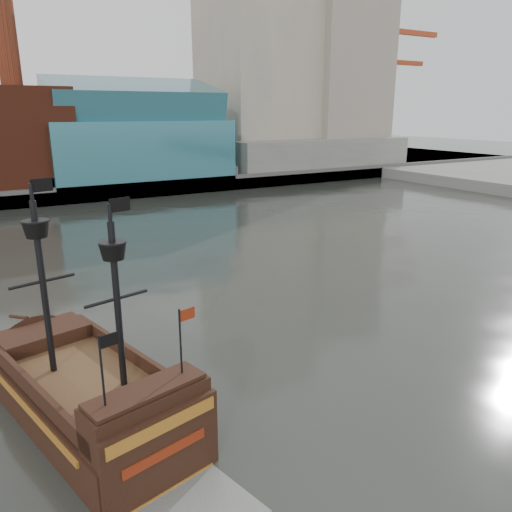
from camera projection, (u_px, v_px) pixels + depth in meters
ground at (373, 390)px, 25.26m from camera, size 400.00×400.00×0.00m
promenade_far at (58, 175)px, 101.32m from camera, size 220.00×60.00×2.00m
seawall at (91, 194)px, 76.75m from camera, size 220.00×1.00×2.60m
skyline at (81, 48)px, 91.05m from camera, size 149.00×45.00×62.00m
crane_a at (385, 88)px, 125.88m from camera, size 22.50×4.00×32.25m
crane_b at (384, 103)px, 139.80m from camera, size 19.10×4.00×26.25m
pirate_ship at (91, 401)px, 22.39m from camera, size 8.17×16.30×11.71m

